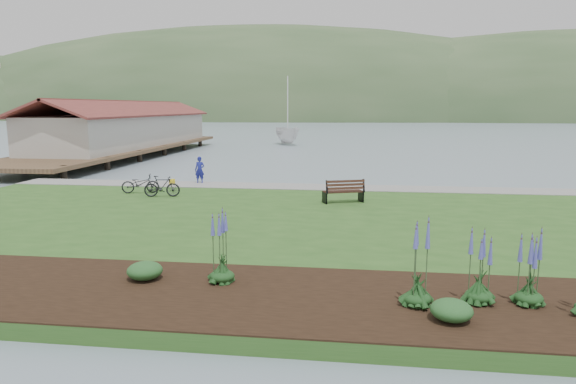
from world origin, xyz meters
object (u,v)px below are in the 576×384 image
object	(u,v)px
person	(200,168)
bicycle_a	(140,184)
park_bench	(344,191)
sailboat	(288,145)

from	to	relation	value
person	bicycle_a	xyz separation A→B (m)	(-2.02, -3.74, -0.42)
park_bench	bicycle_a	bearing A→B (deg)	152.34
bicycle_a	sailboat	distance (m)	40.37
person	sailboat	size ratio (longest dim) A/B	0.07
bicycle_a	sailboat	bearing A→B (deg)	-18.45
park_bench	person	size ratio (longest dim) A/B	1.08
park_bench	bicycle_a	size ratio (longest dim) A/B	1.05
park_bench	sailboat	distance (m)	42.45
park_bench	bicycle_a	world-z (taller)	park_bench
bicycle_a	park_bench	bearing A→B (deg)	-112.48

